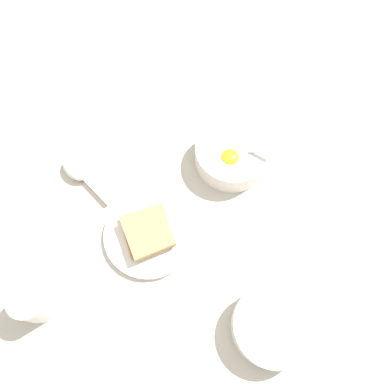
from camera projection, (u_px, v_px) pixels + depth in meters
The scene contains 7 objects.
ground_plane at pixel (122, 245), 0.75m from camera, with size 3.00×3.00×0.00m, color beige.
egg_bowl at pixel (232, 154), 0.80m from camera, with size 0.16×0.16×0.08m.
toast_plate at pixel (149, 234), 0.75m from camera, with size 0.18×0.18×0.01m.
toast_sandwich at pixel (148, 231), 0.73m from camera, with size 0.10×0.11×0.03m.
soup_spoon at pixel (80, 170), 0.80m from camera, with size 0.11×0.14×0.03m.
congee_bowl at pixel (272, 326), 0.66m from camera, with size 0.14×0.14×0.05m.
drinking_cup at pixel (33, 302), 0.66m from camera, with size 0.07×0.07×0.08m.
Camera 1 is at (0.10, -0.22, 0.73)m, focal length 35.00 mm.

